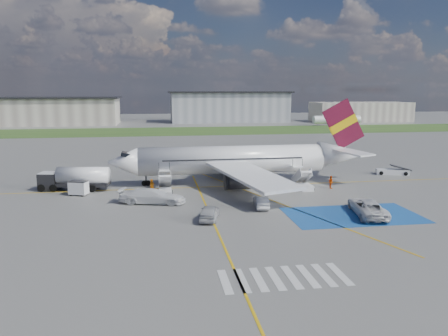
{
  "coord_description": "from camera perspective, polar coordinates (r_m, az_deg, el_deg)",
  "views": [
    {
      "loc": [
        -10.46,
        -46.05,
        13.13
      ],
      "look_at": [
        -2.17,
        6.94,
        3.5
      ],
      "focal_mm": 35.0,
      "sensor_mm": 36.0,
      "label": 1
    }
  ],
  "objects": [
    {
      "name": "ground",
      "position": [
        49.01,
        3.78,
        -5.38
      ],
      "size": [
        400.0,
        400.0,
        0.0
      ],
      "primitive_type": "plane",
      "color": "#60605E",
      "rests_on": "ground"
    },
    {
      "name": "grass_strip",
      "position": [
        142.04,
        -4.65,
        4.84
      ],
      "size": [
        400.0,
        30.0,
        0.01
      ],
      "primitive_type": "cube",
      "color": "#2D4C1E",
      "rests_on": "ground"
    },
    {
      "name": "taxiway_line_main",
      "position": [
        60.42,
        1.3,
        -2.37
      ],
      "size": [
        120.0,
        0.2,
        0.01
      ],
      "primitive_type": "cube",
      "color": "gold",
      "rests_on": "ground"
    },
    {
      "name": "taxiway_line_cross",
      "position": [
        38.75,
        -0.26,
        -9.62
      ],
      "size": [
        0.2,
        60.0,
        0.01
      ],
      "primitive_type": "cube",
      "color": "gold",
      "rests_on": "ground"
    },
    {
      "name": "taxiway_line_diag",
      "position": [
        60.42,
        1.3,
        -2.37
      ],
      "size": [
        20.71,
        56.45,
        0.01
      ],
      "primitive_type": "cube",
      "rotation": [
        0.0,
        0.0,
        0.35
      ],
      "color": "gold",
      "rests_on": "ground"
    },
    {
      "name": "staging_box",
      "position": [
        48.57,
        16.5,
        -5.93
      ],
      "size": [
        14.0,
        8.0,
        0.01
      ],
      "primitive_type": "cube",
      "color": "#194C97",
      "rests_on": "ground"
    },
    {
      "name": "crosswalk",
      "position": [
        32.15,
        7.78,
        -14.01
      ],
      "size": [
        9.0,
        4.0,
        0.01
      ],
      "color": "silver",
      "rests_on": "ground"
    },
    {
      "name": "terminal_west",
      "position": [
        181.77,
        -23.24,
        6.8
      ],
      "size": [
        60.0,
        22.0,
        10.0
      ],
      "primitive_type": "cube",
      "color": "gray",
      "rests_on": "ground"
    },
    {
      "name": "terminal_centre",
      "position": [
        183.73,
        0.67,
        7.95
      ],
      "size": [
        48.0,
        18.0,
        12.0
      ],
      "primitive_type": "cube",
      "color": "gray",
      "rests_on": "ground"
    },
    {
      "name": "terminal_east",
      "position": [
        194.11,
        17.38,
        7.02
      ],
      "size": [
        40.0,
        16.0,
        8.0
      ],
      "primitive_type": "cube",
      "color": "gray",
      "rests_on": "ground"
    },
    {
      "name": "airliner",
      "position": [
        62.0,
        2.35,
        1.13
      ],
      "size": [
        36.81,
        32.95,
        11.92
      ],
      "color": "white",
      "rests_on": "ground"
    },
    {
      "name": "airstairs_fwd",
      "position": [
        56.17,
        -7.69,
        -2.78
      ],
      "size": [
        1.9,
        5.2,
        3.6
      ],
      "color": "white",
      "rests_on": "ground"
    },
    {
      "name": "airstairs_aft",
      "position": [
        59.44,
        10.44,
        -2.14
      ],
      "size": [
        1.9,
        5.2,
        3.6
      ],
      "color": "white",
      "rests_on": "ground"
    },
    {
      "name": "fuel_tanker",
      "position": [
        61.05,
        -18.88,
        -1.54
      ],
      "size": [
        9.4,
        4.08,
        3.11
      ],
      "rotation": [
        0.0,
        0.0,
        -0.18
      ],
      "color": "black",
      "rests_on": "ground"
    },
    {
      "name": "gpu_cart",
      "position": [
        58.03,
        -18.47,
        -2.59
      ],
      "size": [
        2.54,
        2.05,
        1.84
      ],
      "rotation": [
        0.0,
        0.0,
        -0.35
      ],
      "color": "white",
      "rests_on": "ground"
    },
    {
      "name": "belt_loader",
      "position": [
        73.59,
        21.17,
        -0.48
      ],
      "size": [
        5.43,
        3.18,
        1.57
      ],
      "rotation": [
        0.0,
        0.0,
        -0.31
      ],
      "color": "white",
      "rests_on": "ground"
    },
    {
      "name": "car_silver_a",
      "position": [
        44.88,
        -1.93,
        -5.81
      ],
      "size": [
        2.87,
        4.82,
        1.54
      ],
      "primitive_type": "imported",
      "rotation": [
        0.0,
        0.0,
        2.89
      ],
      "color": "#A8AAAF",
      "rests_on": "ground"
    },
    {
      "name": "car_silver_b",
      "position": [
        49.51,
        4.87,
        -4.43
      ],
      "size": [
        1.88,
        4.23,
        1.35
      ],
      "primitive_type": "imported",
      "rotation": [
        0.0,
        0.0,
        3.03
      ],
      "color": "#A5A7AC",
      "rests_on": "ground"
    },
    {
      "name": "van_white_a",
      "position": [
        48.98,
        18.22,
        -4.53
      ],
      "size": [
        3.9,
        6.42,
        2.25
      ],
      "primitive_type": "imported",
      "rotation": [
        0.0,
        0.0,
        2.94
      ],
      "color": "silver",
      "rests_on": "ground"
    },
    {
      "name": "van_white_b",
      "position": [
        51.79,
        -9.38,
        -3.34
      ],
      "size": [
        6.25,
        3.77,
        2.29
      ],
      "primitive_type": "imported",
      "rotation": [
        0.0,
        0.0,
        1.32
      ],
      "color": "white",
      "rests_on": "ground"
    },
    {
      "name": "crew_fwd",
      "position": [
        56.64,
        -9.37,
        -2.39
      ],
      "size": [
        0.82,
        0.75,
        1.87
      ],
      "primitive_type": "imported",
      "rotation": [
        0.0,
        0.0,
        0.59
      ],
      "color": "orange",
      "rests_on": "ground"
    },
    {
      "name": "crew_nose",
      "position": [
        60.74,
        -7.49,
        -1.55
      ],
      "size": [
        1.04,
        1.07,
        1.74
      ],
      "primitive_type": "imported",
      "rotation": [
        0.0,
        0.0,
        -0.92
      ],
      "color": "orange",
      "rests_on": "ground"
    },
    {
      "name": "crew_aft",
      "position": [
        60.46,
        13.78,
        -1.81
      ],
      "size": [
        0.48,
        1.05,
        1.76
      ],
      "primitive_type": "imported",
      "rotation": [
        0.0,
        0.0,
        1.62
      ],
      "color": "#E8600C",
      "rests_on": "ground"
    }
  ]
}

